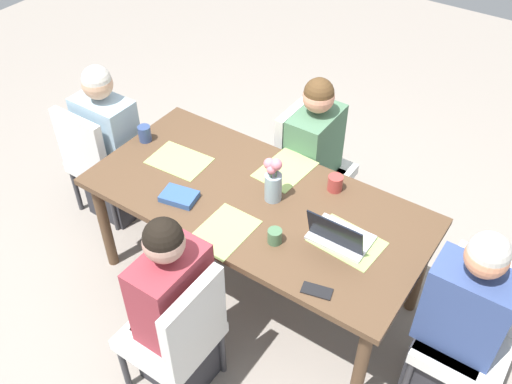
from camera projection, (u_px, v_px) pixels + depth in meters
The scene contains 21 objects.
ground_plane at pixel (256, 283), 3.74m from camera, with size 10.00×10.00×0.00m, color gray.
dining_table at pixel (256, 209), 3.29m from camera, with size 1.99×0.95×0.76m.
chair_head_right_left_near at pixel (99, 158), 3.94m from camera, with size 0.44×0.44×0.90m.
person_head_right_left_near at pixel (112, 152), 3.94m from camera, with size 0.40×0.36×1.19m.
chair_head_left_left_mid at pixel (473, 328), 2.89m from camera, with size 0.44×0.44×0.90m.
person_head_left_left_mid at pixel (458, 329), 2.85m from camera, with size 0.40×0.36×1.19m.
chair_near_left_far at pixel (307, 161), 3.91m from camera, with size 0.44×0.44×0.90m.
person_near_left_far at pixel (313, 166), 3.83m from camera, with size 0.36×0.40×1.19m.
chair_far_right_near at pixel (179, 333), 2.86m from camera, with size 0.44×0.44×0.90m.
person_far_right_near at pixel (175, 314), 2.92m from camera, with size 0.36×0.40×1.19m.
flower_vase at pixel (273, 179), 3.14m from camera, with size 0.11×0.12×0.29m.
placemat_head_right_left_near at pixel (179, 161), 3.49m from camera, with size 0.36×0.26×0.00m, color #9EBC66.
placemat_head_left_left_mid at pixel (347, 242), 2.98m from camera, with size 0.36×0.26×0.00m, color #9EBC66.
placemat_near_left_far at pixel (285, 169), 3.43m from camera, with size 0.36×0.26×0.00m, color #9EBC66.
placemat_far_right_near at pixel (224, 231), 3.04m from camera, with size 0.36×0.26×0.00m, color #9EBC66.
laptop_head_left_left_mid at pixel (339, 236), 2.95m from camera, with size 0.32×0.22×0.21m.
coffee_mug_near_left at pixel (335, 183), 3.26m from camera, with size 0.09×0.09×0.10m, color #AD3D38.
coffee_mug_near_right at pixel (145, 134), 3.62m from camera, with size 0.08×0.08×0.11m, color #33477A.
coffee_mug_centre_left at pixel (275, 236), 2.96m from camera, with size 0.08×0.08×0.08m, color #47704C.
book_red_cover at pixel (179, 197), 3.22m from camera, with size 0.20×0.14×0.04m, color #335693.
phone_black at pixel (317, 291), 2.73m from camera, with size 0.15×0.07×0.01m, color black.
Camera 1 is at (-1.35, 1.98, 2.94)m, focal length 39.67 mm.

